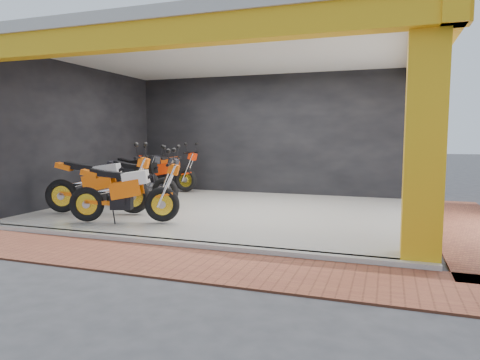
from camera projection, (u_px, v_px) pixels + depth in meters
The scene contains 16 objects.
ground at pixel (194, 232), 7.80m from camera, with size 80.00×80.00×0.00m, color #2D2D30.
showroom_floor at pixel (232, 211), 9.68m from camera, with size 8.00×6.00×0.10m, color white.
showroom_ceiling at pixel (232, 51), 9.31m from camera, with size 8.40×6.40×0.20m, color beige.
back_wall at pixel (269, 136), 12.42m from camera, with size 8.20×0.20×3.50m, color black.
left_wall at pixel (81, 136), 10.84m from camera, with size 0.20×6.20×3.50m, color black.
corner_column at pixel (425, 136), 5.70m from camera, with size 0.50×0.50×3.50m, color gold.
header_beam_front at pixel (164, 34), 6.53m from camera, with size 8.40×0.30×0.40m, color gold.
header_beam_right at pixel (431, 53), 8.04m from camera, with size 0.30×6.40×0.40m, color gold.
floor_kerb at pixel (167, 243), 6.84m from camera, with size 8.00×0.20×0.10m, color white.
paver_front at pixel (141, 258), 6.11m from camera, with size 9.00×1.40×0.03m, color brown.
paver_right at pixel (469, 228), 8.11m from camera, with size 1.40×7.00×0.03m, color brown.
moto_hero at pixel (162, 188), 8.07m from camera, with size 2.23×0.82×1.36m, color #F5620A, non-canonical shape.
moto_row_a at pixel (133, 180), 8.95m from camera, with size 2.38×0.88×1.46m, color #FA640A, non-canonical shape.
moto_row_b at pixel (165, 178), 9.84m from camera, with size 2.27×0.84×1.39m, color black, non-canonical shape.
moto_row_c at pixel (186, 168), 12.53m from camera, with size 2.30×0.85×1.41m, color #F0330A, non-canonical shape.
moto_row_d at pixel (150, 172), 11.58m from camera, with size 2.23×0.82×1.36m, color black, non-canonical shape.
Camera 1 is at (3.30, -6.97, 1.75)m, focal length 32.00 mm.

